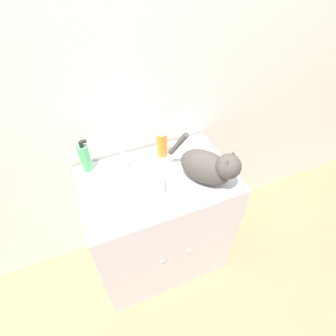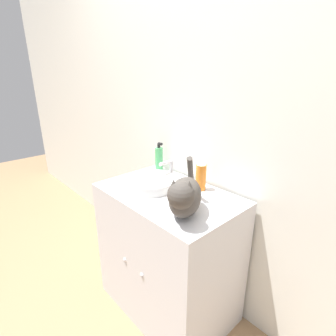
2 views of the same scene
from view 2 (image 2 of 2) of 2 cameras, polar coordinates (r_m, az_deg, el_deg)
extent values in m
plane|color=#997551|center=(1.84, -6.84, -31.07)|extent=(8.00, 8.00, 0.00)
cube|color=silver|center=(1.54, 8.42, 13.16)|extent=(6.00, 0.05, 2.50)
cube|color=silver|center=(1.67, -0.02, -17.93)|extent=(0.80, 0.51, 0.80)
sphere|color=silver|center=(1.57, -9.45, -19.13)|extent=(0.02, 0.02, 0.02)
sphere|color=silver|center=(1.47, -5.76, -22.19)|extent=(0.02, 0.02, 0.02)
cylinder|color=white|center=(1.52, -3.89, -3.16)|extent=(0.31, 0.31, 0.05)
cylinder|color=silver|center=(1.61, 0.74, -0.49)|extent=(0.02, 0.02, 0.12)
cylinder|color=silver|center=(1.56, -0.50, 1.14)|extent=(0.02, 0.09, 0.02)
cylinder|color=white|center=(1.68, -1.00, -1.17)|extent=(0.03, 0.03, 0.03)
cylinder|color=white|center=(1.58, 2.57, -2.61)|extent=(0.03, 0.03, 0.03)
ellipsoid|color=#47423D|center=(1.22, 3.76, -6.25)|extent=(0.27, 0.30, 0.17)
sphere|color=#47423D|center=(1.10, 2.89, -5.92)|extent=(0.17, 0.17, 0.12)
cone|color=#47423D|center=(1.08, 1.21, -3.47)|extent=(0.05, 0.05, 0.04)
cone|color=#47423D|center=(1.07, 4.67, -3.77)|extent=(0.05, 0.05, 0.04)
cylinder|color=#47423D|center=(1.33, 4.90, -0.42)|extent=(0.09, 0.11, 0.17)
cylinder|color=#4CB266|center=(1.77, -1.98, 2.03)|extent=(0.05, 0.05, 0.15)
cylinder|color=black|center=(1.75, -2.01, 4.90)|extent=(0.02, 0.02, 0.03)
cylinder|color=black|center=(1.73, -1.72, 5.29)|extent=(0.03, 0.02, 0.02)
cylinder|color=orange|center=(1.48, 7.15, -2.00)|extent=(0.06, 0.06, 0.15)
cone|color=white|center=(1.45, 7.31, 1.40)|extent=(0.05, 0.05, 0.04)
camera|label=1|loc=(1.32, -47.79, 29.77)|focal=28.00mm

